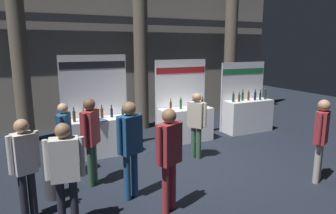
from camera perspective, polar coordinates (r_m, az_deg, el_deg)
name	(u,v)px	position (r m, az deg, el deg)	size (l,w,h in m)	color
ground_plane	(197,165)	(7.36, 5.46, -10.80)	(24.00, 24.00, 0.00)	black
hall_colonnade	(132,33)	(10.97, -6.75, 13.74)	(11.81, 1.34, 6.63)	gray
exhibitor_booth_0	(99,132)	(7.99, -13.01, -4.56)	(1.72, 0.74, 2.56)	white
exhibitor_booth_1	(185,121)	(8.96, 3.25, -2.65)	(1.65, 0.66, 2.39)	white
exhibitor_booth_2	(247,113)	(10.29, 14.74, -1.11)	(1.71, 0.66, 2.26)	white
trash_bin	(53,180)	(6.12, -20.88, -12.79)	(0.34, 0.34, 0.69)	#38383D
visitor_0	(169,150)	(5.02, 0.20, -8.23)	(0.53, 0.40, 1.80)	maroon
visitor_1	(196,120)	(7.48, 5.41, -2.56)	(0.37, 0.45, 1.66)	#33563D
visitor_2	(65,167)	(4.81, -18.89, -10.67)	(0.58, 0.31, 1.69)	#23232D
visitor_4	(25,161)	(5.33, -25.48, -9.28)	(0.47, 0.34, 1.68)	#23232D
visitor_5	(91,134)	(6.17, -14.43, -4.90)	(0.43, 0.50, 1.79)	#33563D
visitor_7	(321,134)	(6.86, 26.98, -4.64)	(0.46, 0.34, 1.74)	#ADA393
visitor_8	(130,141)	(5.48, -7.21, -6.39)	(0.52, 0.39, 1.83)	navy
visitor_9	(64,134)	(6.76, -19.00, -4.82)	(0.35, 0.57, 1.62)	#23232D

